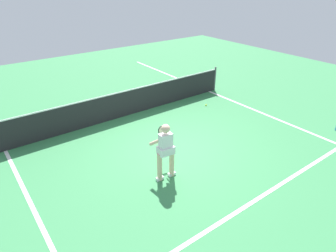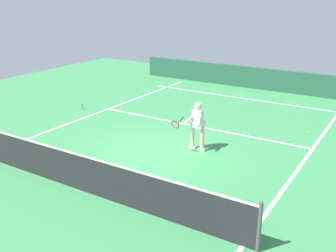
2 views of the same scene
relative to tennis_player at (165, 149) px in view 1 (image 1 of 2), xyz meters
name	(u,v)px [view 1 (image 1 of 2)]	position (x,y,z in m)	size (l,w,h in m)	color
ground_plane	(176,148)	(1.09, 0.97, -0.85)	(26.34, 26.34, 0.00)	#38844C
service_line_marking	(254,201)	(1.09, -1.99, -0.84)	(8.40, 0.10, 0.01)	white
sideline_left_marking	(32,205)	(-3.11, 0.97, -0.84)	(0.10, 18.27, 0.01)	white
sideline_right_marking	(263,113)	(5.29, 0.97, -0.84)	(0.10, 18.27, 0.01)	white
court_net	(127,103)	(1.09, 3.89, -0.35)	(9.08, 0.08, 1.07)	#4C4C51
tennis_player	(165,149)	(0.00, 0.00, 0.00)	(0.83, 0.92, 1.55)	beige
tennis_ball_near	(206,105)	(4.06, 2.79, -0.81)	(0.07, 0.07, 0.07)	#D1E533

